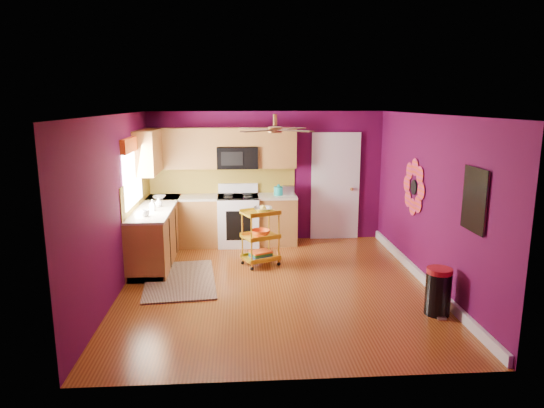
{
  "coord_description": "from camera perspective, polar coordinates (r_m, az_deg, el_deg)",
  "views": [
    {
      "loc": [
        -0.51,
        -6.77,
        2.67
      ],
      "look_at": [
        -0.03,
        0.4,
        1.15
      ],
      "focal_mm": 32.0,
      "sensor_mm": 36.0,
      "label": 1
    }
  ],
  "objects": [
    {
      "name": "electric_range",
      "position": [
        9.21,
        -3.98,
        -1.84
      ],
      "size": [
        0.76,
        0.66,
        1.13
      ],
      "color": "white",
      "rests_on": "ground"
    },
    {
      "name": "room_envelope",
      "position": [
        6.87,
        0.7,
        3.24
      ],
      "size": [
        4.54,
        5.04,
        2.52
      ],
      "color": "#500938",
      "rests_on": "ground"
    },
    {
      "name": "soap_bottle_b",
      "position": [
        8.34,
        -13.19,
        0.18
      ],
      "size": [
        0.12,
        0.12,
        0.16
      ],
      "primitive_type": "imported",
      "color": "white",
      "rests_on": "lower_cabinets"
    },
    {
      "name": "teal_kettle",
      "position": [
        9.17,
        0.79,
        1.58
      ],
      "size": [
        0.18,
        0.18,
        0.21
      ],
      "color": "teal",
      "rests_on": "lower_cabinets"
    },
    {
      "name": "soap_bottle_a",
      "position": [
        8.07,
        -13.92,
        -0.13
      ],
      "size": [
        0.08,
        0.09,
        0.19
      ],
      "primitive_type": "imported",
      "color": "#EA3F72",
      "rests_on": "lower_cabinets"
    },
    {
      "name": "lower_cabinets",
      "position": [
        8.91,
        -9.1,
        -2.76
      ],
      "size": [
        2.81,
        2.31,
        0.94
      ],
      "color": "brown",
      "rests_on": "ground"
    },
    {
      "name": "counter_dish",
      "position": [
        9.05,
        -13.12,
        0.78
      ],
      "size": [
        0.23,
        0.23,
        0.06
      ],
      "primitive_type": "imported",
      "color": "white",
      "rests_on": "lower_cabinets"
    },
    {
      "name": "right_wall_art",
      "position": [
        7.1,
        18.93,
        1.32
      ],
      "size": [
        0.04,
        2.74,
        1.04
      ],
      "color": "black",
      "rests_on": "ground"
    },
    {
      "name": "trash_can",
      "position": [
        6.61,
        18.96,
        -9.7
      ],
      "size": [
        0.34,
        0.36,
        0.61
      ],
      "color": "black",
      "rests_on": "ground"
    },
    {
      "name": "panel_door",
      "position": [
        9.57,
        7.44,
        1.92
      ],
      "size": [
        0.95,
        0.11,
        2.15
      ],
      "color": "white",
      "rests_on": "ground"
    },
    {
      "name": "left_window",
      "position": [
        8.06,
        -16.1,
        4.81
      ],
      "size": [
        0.08,
        1.35,
        1.08
      ],
      "color": "white",
      "rests_on": "ground"
    },
    {
      "name": "ceiling_fan",
      "position": [
        7.0,
        0.36,
        8.81
      ],
      "size": [
        1.01,
        1.01,
        0.26
      ],
      "color": "#BF8C3F",
      "rests_on": "ground"
    },
    {
      "name": "rolling_cart",
      "position": [
        8.01,
        -1.31,
        -3.63
      ],
      "size": [
        0.68,
        0.61,
        1.02
      ],
      "color": "gold",
      "rests_on": "ground"
    },
    {
      "name": "upper_cabinetry",
      "position": [
        9.01,
        -8.53,
        6.25
      ],
      "size": [
        2.8,
        2.3,
        1.26
      ],
      "color": "brown",
      "rests_on": "ground"
    },
    {
      "name": "toaster",
      "position": [
        9.17,
        1.92,
        1.62
      ],
      "size": [
        0.22,
        0.15,
        0.18
      ],
      "primitive_type": "cube",
      "color": "beige",
      "rests_on": "lower_cabinets"
    },
    {
      "name": "counter_cup",
      "position": [
        7.71,
        -14.7,
        -1.05
      ],
      "size": [
        0.13,
        0.13,
        0.1
      ],
      "primitive_type": "imported",
      "color": "white",
      "rests_on": "lower_cabinets"
    },
    {
      "name": "ground",
      "position": [
        7.3,
        0.45,
        -9.54
      ],
      "size": [
        5.0,
        5.0,
        0.0
      ],
      "primitive_type": "plane",
      "color": "brown",
      "rests_on": "ground"
    },
    {
      "name": "shag_rug",
      "position": [
        7.6,
        -10.78,
        -8.76
      ],
      "size": [
        1.2,
        1.79,
        0.02
      ],
      "primitive_type": "cube",
      "rotation": [
        0.0,
        0.0,
        0.1
      ],
      "color": "black",
      "rests_on": "ground"
    }
  ]
}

